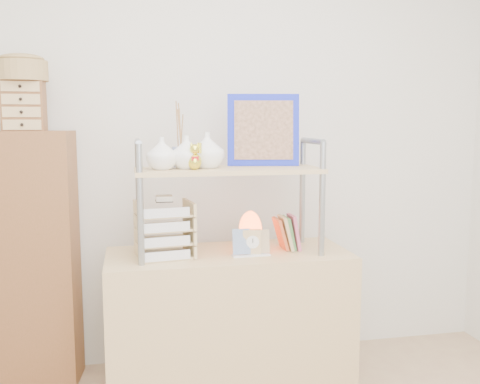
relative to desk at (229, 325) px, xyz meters
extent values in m
cube|color=silver|center=(0.00, 0.50, 0.93)|extent=(3.40, 0.02, 2.60)
cube|color=tan|center=(0.00, 0.00, 0.00)|extent=(1.20, 0.50, 0.75)
cube|color=brown|center=(-0.99, 0.37, 0.30)|extent=(0.47, 0.29, 1.35)
cylinder|color=#8D949A|center=(-0.43, -0.15, 0.65)|extent=(0.03, 0.03, 0.55)
cylinder|color=#8D949A|center=(-0.43, 0.15, 0.65)|extent=(0.03, 0.03, 0.55)
cylinder|color=#8D949A|center=(-0.43, 0.00, 0.93)|extent=(0.03, 0.30, 0.03)
cylinder|color=#8D949A|center=(0.43, -0.15, 0.65)|extent=(0.03, 0.03, 0.55)
cylinder|color=#8D949A|center=(0.43, 0.15, 0.65)|extent=(0.03, 0.03, 0.55)
cylinder|color=#8D949A|center=(0.43, 0.00, 0.93)|extent=(0.03, 0.30, 0.03)
cube|color=tan|center=(0.00, 0.00, 0.79)|extent=(0.90, 0.34, 0.02)
imported|color=white|center=(-0.32, -0.02, 0.87)|extent=(0.15, 0.15, 0.15)
imported|color=white|center=(-0.20, 0.00, 0.88)|extent=(0.15, 0.15, 0.16)
imported|color=white|center=(-0.10, 0.02, 0.88)|extent=(0.17, 0.17, 0.17)
cylinder|color=#2743A9|center=(-0.23, 0.12, 0.85)|extent=(0.07, 0.07, 0.10)
cube|color=#1321BA|center=(0.20, 0.10, 0.98)|extent=(0.37, 0.12, 0.36)
cube|color=brown|center=(0.20, 0.09, 0.98)|extent=(0.30, 0.09, 0.30)
cube|color=#CB587A|center=(0.34, 0.00, 0.46)|extent=(0.05, 0.12, 0.17)
cube|color=#529148|center=(0.32, 0.02, 0.46)|extent=(0.05, 0.12, 0.17)
cube|color=tan|center=(0.29, 0.00, 0.46)|extent=(0.06, 0.13, 0.17)
cube|color=#CC5B30|center=(0.27, 0.02, 0.46)|extent=(0.06, 0.14, 0.17)
cube|color=tan|center=(-0.32, -0.01, 0.38)|extent=(0.27, 0.26, 0.01)
cube|color=white|center=(-0.32, -0.12, 0.40)|extent=(0.22, 0.04, 0.04)
cube|color=tan|center=(-0.32, -0.01, 0.45)|extent=(0.27, 0.26, 0.01)
cube|color=white|center=(-0.32, -0.12, 0.47)|extent=(0.22, 0.04, 0.04)
cube|color=tan|center=(-0.32, -0.01, 0.52)|extent=(0.27, 0.26, 0.01)
cube|color=white|center=(-0.32, -0.12, 0.54)|extent=(0.22, 0.04, 0.04)
cube|color=tan|center=(-0.32, -0.01, 0.58)|extent=(0.27, 0.26, 0.01)
cube|color=white|center=(-0.32, -0.12, 0.61)|extent=(0.22, 0.04, 0.04)
cube|color=beige|center=(-0.32, -0.03, 0.66)|extent=(0.08, 0.08, 0.03)
cylinder|color=brown|center=(0.12, 0.06, 0.39)|extent=(0.11, 0.11, 0.02)
ellipsoid|color=#ED4C1C|center=(0.12, 0.06, 0.48)|extent=(0.13, 0.12, 0.17)
cube|color=tan|center=(0.10, -0.07, 0.44)|extent=(0.09, 0.05, 0.13)
cylinder|color=white|center=(0.10, -0.09, 0.44)|extent=(0.06, 0.01, 0.06)
cube|color=white|center=(0.09, -0.09, 0.38)|extent=(0.19, 0.06, 0.01)
cube|color=navy|center=(0.05, -0.08, 0.45)|extent=(0.09, 0.03, 0.12)
cube|color=#A2875C|center=(0.15, -0.08, 0.44)|extent=(0.09, 0.03, 0.11)
cube|color=brown|center=(-0.99, 0.35, 1.10)|extent=(0.20, 0.15, 0.25)
cube|color=tan|center=(-0.99, 0.27, 1.01)|extent=(0.18, 0.01, 0.05)
cube|color=tan|center=(-0.99, 0.27, 1.07)|extent=(0.18, 0.01, 0.05)
cube|color=tan|center=(-0.99, 0.27, 1.13)|extent=(0.18, 0.01, 0.05)
cube|color=tan|center=(-0.99, 0.27, 1.19)|extent=(0.18, 0.01, 0.05)
cylinder|color=#997445|center=(-0.99, 0.35, 1.28)|extent=(0.25, 0.25, 0.10)
camera|label=1|loc=(-0.47, -2.55, 1.02)|focal=40.00mm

